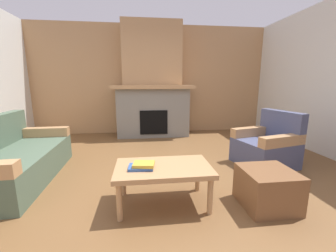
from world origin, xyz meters
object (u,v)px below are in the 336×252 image
at_px(fireplace, 152,88).
at_px(ottoman, 267,188).
at_px(armchair, 267,147).
at_px(coffee_table, 163,171).
at_px(couch, 13,160).

distance_m(fireplace, ottoman, 3.64).
relative_size(fireplace, ottoman, 5.19).
xyz_separation_m(armchair, coffee_table, (-1.75, -0.93, 0.08)).
bearing_deg(armchair, fireplace, 126.76).
relative_size(fireplace, coffee_table, 2.70).
distance_m(fireplace, coffee_table, 3.28).
distance_m(couch, coffee_table, 2.07).
bearing_deg(coffee_table, armchair, 27.97).
relative_size(armchair, coffee_table, 0.92).
bearing_deg(couch, ottoman, -18.04).
xyz_separation_m(couch, ottoman, (2.99, -0.97, -0.09)).
bearing_deg(coffee_table, fireplace, 88.82).
height_order(armchair, coffee_table, armchair).
relative_size(fireplace, armchair, 2.94).
bearing_deg(couch, coffee_table, -22.64).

